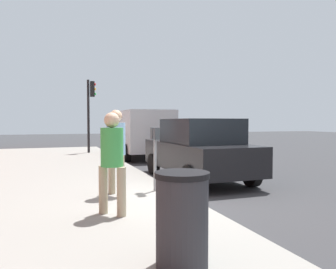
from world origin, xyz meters
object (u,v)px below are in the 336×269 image
Objects in this scene: pedestrian_at_meter at (116,145)px; traffic_signal at (90,104)px; parked_van_far at (140,131)px; trash_bin at (182,219)px; pedestrian_bystander at (112,155)px; parked_sedan_near at (198,149)px; parking_meter at (155,145)px.

pedestrian_at_meter is 9.99m from traffic_signal.
parked_van_far reaches higher than pedestrian_at_meter.
trash_bin is (-11.98, 2.70, -0.60)m from parked_van_far.
pedestrian_bystander reaches higher than trash_bin.
traffic_signal is at bearing 68.35° from pedestrian_at_meter.
parked_sedan_near is at bearing 15.46° from pedestrian_at_meter.
traffic_signal reaches higher than parked_van_far.
traffic_signal is at bearing 41.61° from pedestrian_bystander.
parked_van_far is at bearing -12.71° from trash_bin.
parked_van_far is (8.39, -2.73, 0.05)m from pedestrian_at_meter.
parked_sedan_near reaches higher than parking_meter.
pedestrian_bystander reaches higher than parking_meter.
traffic_signal is 13.62m from trash_bin.
pedestrian_at_meter is 1.05× the size of pedestrian_bystander.
pedestrian_bystander is at bearing -121.44° from pedestrian_at_meter.
parking_meter is 2.50m from parked_sedan_near.
parking_meter is at bearing 132.45° from parked_sedan_near.
trash_bin is at bearing 166.87° from parking_meter.
parked_van_far is 12.30m from trash_bin.
parked_van_far is 2.92m from traffic_signal.
pedestrian_bystander is 0.38× the size of parked_sedan_near.
pedestrian_at_meter is at bearing 98.85° from parking_meter.
trash_bin is at bearing 153.45° from parked_sedan_near.
pedestrian_bystander is 1.68× the size of trash_bin.
parked_sedan_near is 4.38× the size of trash_bin.
pedestrian_at_meter is 1.46m from pedestrian_bystander.
traffic_signal reaches higher than parking_meter.
pedestrian_bystander is 4.46m from parked_sedan_near.
trash_bin is at bearing -124.34° from pedestrian_bystander.
parked_van_far is 1.46× the size of traffic_signal.
parked_van_far is 5.20× the size of trash_bin.
parked_sedan_near is 0.84× the size of parked_van_far.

